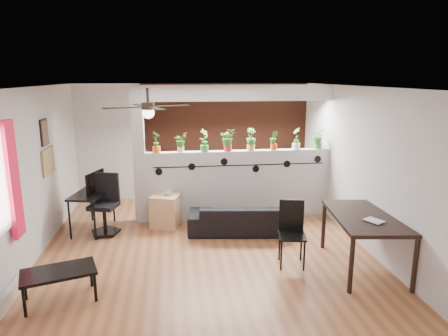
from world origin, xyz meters
TOP-DOWN VIEW (x-y plane):
  - room_shell at (0.00, 0.00)m, footprint 6.30×7.10m
  - partition_wall at (0.80, 1.50)m, footprint 3.60×0.18m
  - ceiling_header at (0.80, 1.50)m, footprint 3.60×0.18m
  - pier_column at (-1.11, 1.50)m, footprint 0.22×0.20m
  - brick_panel at (0.80, 2.97)m, footprint 3.90×0.05m
  - vine_decal at (0.80, 1.40)m, footprint 3.31×0.01m
  - baseboard_heater at (-2.54, -1.20)m, footprint 0.08×1.00m
  - corkboard at (-2.58, 0.95)m, footprint 0.03×0.60m
  - framed_art at (-2.58, 0.90)m, footprint 0.03×0.34m
  - ceiling_fan at (-0.80, -0.30)m, footprint 1.19×1.19m
  - potted_plant_0 at (-0.78, 1.50)m, footprint 0.26×0.27m
  - potted_plant_1 at (-0.33, 1.50)m, footprint 0.23×0.23m
  - potted_plant_2 at (0.12, 1.50)m, footprint 0.28×0.28m
  - potted_plant_3 at (0.57, 1.50)m, footprint 0.24×0.20m
  - potted_plant_4 at (1.03, 1.50)m, footprint 0.27×0.24m
  - potted_plant_5 at (1.48, 1.50)m, footprint 0.22×0.20m
  - potted_plant_6 at (1.93, 1.50)m, footprint 0.20×0.24m
  - potted_plant_7 at (2.38, 1.50)m, footprint 0.25×0.24m
  - sofa at (0.67, 0.72)m, footprint 1.79×0.88m
  - cube_shelf at (-0.64, 1.16)m, footprint 0.61×0.58m
  - cup at (-0.59, 1.16)m, footprint 0.16×0.16m
  - computer_desk at (-1.96, 1.16)m, footprint 0.72×1.09m
  - monitor at (-1.96, 1.31)m, footprint 0.33×0.17m
  - office_chair at (-1.69, 0.97)m, footprint 0.55×0.56m
  - dining_table at (2.25, -0.88)m, footprint 1.07×1.58m
  - book at (2.15, -1.18)m, footprint 0.27×0.30m
  - folding_chair at (1.25, -0.58)m, footprint 0.45×0.45m
  - coffee_table at (-1.92, -1.24)m, footprint 0.98×0.73m

SIDE VIEW (x-z plane):
  - baseboard_heater at x=-2.54m, z-range 0.00..0.18m
  - sofa at x=0.67m, z-range 0.00..0.50m
  - cube_shelf at x=-0.64m, z-range 0.00..0.61m
  - coffee_table at x=-1.92m, z-range 0.16..0.57m
  - office_chair at x=-1.69m, z-range -0.06..1.00m
  - folding_chair at x=1.25m, z-range 0.09..1.05m
  - computer_desk at x=-1.96m, z-range 0.29..1.01m
  - cup at x=-0.59m, z-range 0.61..0.71m
  - partition_wall at x=0.80m, z-range 0.00..1.35m
  - dining_table at x=2.25m, z-range 0.32..1.13m
  - monitor at x=-1.96m, z-range 0.72..0.91m
  - book at x=2.15m, z-range 0.81..0.84m
  - vine_decal at x=0.80m, z-range 0.93..1.23m
  - room_shell at x=0.00m, z-range -0.15..2.75m
  - pier_column at x=-1.11m, z-range 0.00..2.60m
  - brick_panel at x=0.80m, z-range 0.00..2.60m
  - corkboard at x=-2.58m, z-range 1.12..1.58m
  - potted_plant_1 at x=-0.33m, z-range 1.36..1.74m
  - potted_plant_5 at x=1.48m, z-range 1.36..1.74m
  - potted_plant_7 at x=2.38m, z-range 1.36..1.76m
  - potted_plant_0 at x=-0.78m, z-range 1.36..1.78m
  - potted_plant_6 at x=1.93m, z-range 1.36..1.79m
  - potted_plant_4 at x=1.03m, z-range 1.36..1.79m
  - potted_plant_2 at x=0.12m, z-range 1.36..1.80m
  - potted_plant_3 at x=0.57m, z-range 1.36..1.80m
  - framed_art at x=-2.58m, z-range 1.63..2.07m
  - ceiling_fan at x=-0.80m, z-range 2.10..2.53m
  - ceiling_header at x=0.80m, z-range 2.30..2.60m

